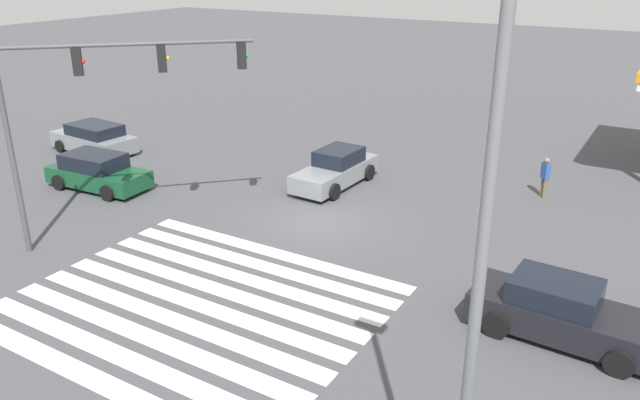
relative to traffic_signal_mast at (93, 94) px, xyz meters
name	(u,v)px	position (x,y,z in m)	size (l,w,h in m)	color
ground_plane	(320,222)	(5.19, 5.19, -5.15)	(146.39, 146.39, 0.00)	#47474C
crosswalk_markings	(197,304)	(5.19, -1.62, -5.14)	(9.99, 8.20, 0.01)	silver
traffic_signal_mast	(93,94)	(0.00, 0.00, 0.00)	(5.63, 5.63, 6.88)	#47474C
car_0	(336,169)	(3.74, 8.91, -4.44)	(2.09, 4.69, 1.55)	gray
car_1	(94,139)	(-8.92, 6.87, -4.44)	(4.64, 2.36, 1.46)	gray
car_2	(97,172)	(-4.69, 3.45, -4.43)	(4.52, 2.29, 1.50)	#144728
car_4	(563,313)	(14.34, 1.96, -4.42)	(4.80, 2.18, 1.58)	black
pedestrian	(545,175)	(11.67, 12.04, -4.21)	(0.41, 0.41, 1.67)	brown
street_light_pole_b	(479,282)	(14.32, -6.30, 0.41)	(0.80, 0.36, 9.46)	slate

